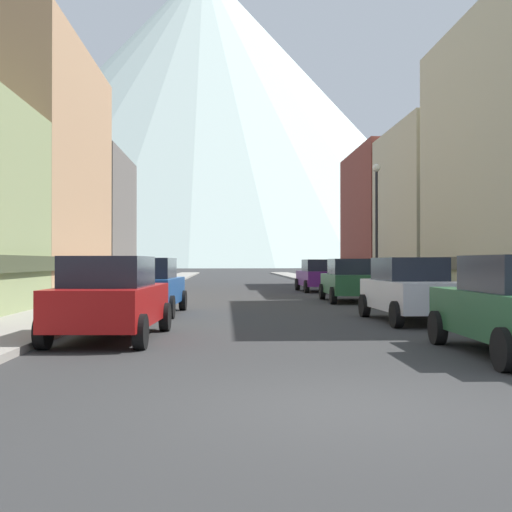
{
  "coord_description": "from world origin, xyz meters",
  "views": [
    {
      "loc": [
        -1.36,
        -7.38,
        1.67
      ],
      "look_at": [
        0.95,
        41.49,
        2.08
      ],
      "focal_mm": 45.77,
      "sensor_mm": 36.0,
      "label": 1
    }
  ],
  "objects_px": {
    "car_right_1": "(411,289)",
    "trash_bin_right": "(500,298)",
    "pedestrian_1": "(401,278)",
    "car_left_1": "(148,286)",
    "car_left_0": "(111,298)",
    "pedestrian_0": "(390,278)",
    "potted_plant_1": "(438,286)",
    "car_right_3": "(318,275)",
    "car_right_2": "(350,280)",
    "streetlamp_right": "(377,209)"
  },
  "relations": [
    {
      "from": "trash_bin_right",
      "to": "car_right_3",
      "type": "bearing_deg",
      "value": 98.04
    },
    {
      "from": "car_left_1",
      "to": "streetlamp_right",
      "type": "bearing_deg",
      "value": 40.79
    },
    {
      "from": "trash_bin_right",
      "to": "streetlamp_right",
      "type": "bearing_deg",
      "value": 95.35
    },
    {
      "from": "pedestrian_0",
      "to": "trash_bin_right",
      "type": "bearing_deg",
      "value": -89.52
    },
    {
      "from": "pedestrian_1",
      "to": "car_right_3",
      "type": "bearing_deg",
      "value": 107.02
    },
    {
      "from": "potted_plant_1",
      "to": "pedestrian_0",
      "type": "distance_m",
      "value": 4.64
    },
    {
      "from": "car_left_0",
      "to": "pedestrian_1",
      "type": "xyz_separation_m",
      "value": [
        10.05,
        13.92,
        0.04
      ]
    },
    {
      "from": "potted_plant_1",
      "to": "trash_bin_right",
      "type": "bearing_deg",
      "value": -95.08
    },
    {
      "from": "car_left_0",
      "to": "trash_bin_right",
      "type": "height_order",
      "value": "car_left_0"
    },
    {
      "from": "car_right_3",
      "to": "pedestrian_1",
      "type": "distance_m",
      "value": 8.36
    },
    {
      "from": "potted_plant_1",
      "to": "car_right_1",
      "type": "bearing_deg",
      "value": -113.56
    },
    {
      "from": "car_left_1",
      "to": "trash_bin_right",
      "type": "distance_m",
      "value": 10.53
    },
    {
      "from": "car_left_1",
      "to": "potted_plant_1",
      "type": "height_order",
      "value": "car_left_1"
    },
    {
      "from": "car_right_2",
      "to": "trash_bin_right",
      "type": "relative_size",
      "value": 4.52
    },
    {
      "from": "car_right_3",
      "to": "pedestrian_1",
      "type": "xyz_separation_m",
      "value": [
        2.45,
        -7.99,
        0.04
      ]
    },
    {
      "from": "potted_plant_1",
      "to": "streetlamp_right",
      "type": "xyz_separation_m",
      "value": [
        -1.65,
        3.37,
        3.27
      ]
    },
    {
      "from": "trash_bin_right",
      "to": "pedestrian_0",
      "type": "height_order",
      "value": "pedestrian_0"
    },
    {
      "from": "trash_bin_right",
      "to": "pedestrian_1",
      "type": "relative_size",
      "value": 0.57
    },
    {
      "from": "car_right_2",
      "to": "trash_bin_right",
      "type": "xyz_separation_m",
      "value": [
        2.55,
        -8.9,
        -0.26
      ]
    },
    {
      "from": "pedestrian_1",
      "to": "streetlamp_right",
      "type": "distance_m",
      "value": 3.24
    },
    {
      "from": "car_left_1",
      "to": "potted_plant_1",
      "type": "xyz_separation_m",
      "value": [
        10.8,
        4.53,
        -0.18
      ]
    },
    {
      "from": "car_right_1",
      "to": "pedestrian_0",
      "type": "xyz_separation_m",
      "value": [
        2.45,
        11.92,
        0.02
      ]
    },
    {
      "from": "car_left_1",
      "to": "trash_bin_right",
      "type": "bearing_deg",
      "value": -15.34
    },
    {
      "from": "trash_bin_right",
      "to": "potted_plant_1",
      "type": "bearing_deg",
      "value": 84.92
    },
    {
      "from": "car_right_2",
      "to": "trash_bin_right",
      "type": "height_order",
      "value": "car_right_2"
    },
    {
      "from": "potted_plant_1",
      "to": "streetlamp_right",
      "type": "relative_size",
      "value": 0.17
    },
    {
      "from": "car_right_3",
      "to": "car_right_2",
      "type": "bearing_deg",
      "value": -90.02
    },
    {
      "from": "car_left_0",
      "to": "trash_bin_right",
      "type": "bearing_deg",
      "value": 20.93
    },
    {
      "from": "pedestrian_0",
      "to": "streetlamp_right",
      "type": "xyz_separation_m",
      "value": [
        -0.9,
        -1.21,
        3.07
      ]
    },
    {
      "from": "car_left_1",
      "to": "car_right_3",
      "type": "bearing_deg",
      "value": 63.49
    },
    {
      "from": "car_right_3",
      "to": "trash_bin_right",
      "type": "height_order",
      "value": "car_right_3"
    },
    {
      "from": "pedestrian_1",
      "to": "car_right_1",
      "type": "bearing_deg",
      "value": -103.69
    },
    {
      "from": "car_right_3",
      "to": "streetlamp_right",
      "type": "xyz_separation_m",
      "value": [
        1.55,
        -7.35,
        3.09
      ]
    },
    {
      "from": "car_right_3",
      "to": "streetlamp_right",
      "type": "bearing_deg",
      "value": -78.11
    },
    {
      "from": "car_right_1",
      "to": "pedestrian_0",
      "type": "relative_size",
      "value": 2.67
    },
    {
      "from": "car_left_1",
      "to": "streetlamp_right",
      "type": "relative_size",
      "value": 0.76
    },
    {
      "from": "car_left_0",
      "to": "car_left_1",
      "type": "relative_size",
      "value": 1.0
    },
    {
      "from": "trash_bin_right",
      "to": "pedestrian_1",
      "type": "bearing_deg",
      "value": 90.57
    },
    {
      "from": "car_right_2",
      "to": "pedestrian_1",
      "type": "xyz_separation_m",
      "value": [
        2.45,
        1.14,
        0.04
      ]
    },
    {
      "from": "car_right_2",
      "to": "car_right_3",
      "type": "relative_size",
      "value": 0.99
    },
    {
      "from": "car_right_1",
      "to": "trash_bin_right",
      "type": "bearing_deg",
      "value": 0.69
    },
    {
      "from": "car_right_2",
      "to": "potted_plant_1",
      "type": "height_order",
      "value": "car_right_2"
    },
    {
      "from": "pedestrian_1",
      "to": "car_right_2",
      "type": "bearing_deg",
      "value": -155.06
    },
    {
      "from": "potted_plant_1",
      "to": "streetlamp_right",
      "type": "distance_m",
      "value": 4.98
    },
    {
      "from": "car_right_3",
      "to": "pedestrian_0",
      "type": "xyz_separation_m",
      "value": [
        2.45,
        -6.14,
        0.02
      ]
    },
    {
      "from": "car_right_1",
      "to": "potted_plant_1",
      "type": "distance_m",
      "value": 8.01
    },
    {
      "from": "car_left_1",
      "to": "car_right_2",
      "type": "bearing_deg",
      "value": 38.81
    },
    {
      "from": "car_right_1",
      "to": "car_left_0",
      "type": "bearing_deg",
      "value": -153.12
    },
    {
      "from": "pedestrian_1",
      "to": "car_left_1",
      "type": "bearing_deg",
      "value": -144.19
    },
    {
      "from": "trash_bin_right",
      "to": "pedestrian_0",
      "type": "relative_size",
      "value": 0.59
    }
  ]
}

